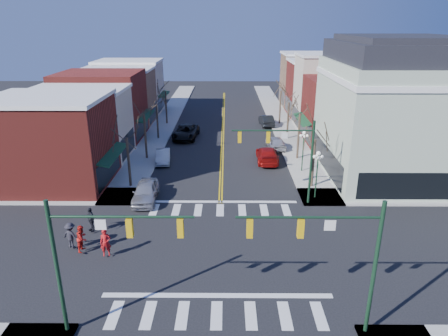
{
  "coord_description": "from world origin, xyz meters",
  "views": [
    {
      "loc": [
        0.5,
        -23.17,
        14.56
      ],
      "look_at": [
        0.3,
        8.56,
        2.8
      ],
      "focal_mm": 32.0,
      "sensor_mm": 36.0,
      "label": 1
    }
  ],
  "objects_px": {
    "car_left_far": "(186,132)",
    "car_left_near": "(146,192)",
    "pedestrian_dark_b": "(71,235)",
    "pedestrian_red_a": "(106,243)",
    "pedestrian_red_b": "(82,238)",
    "lamppost_midblock": "(303,144)",
    "car_right_mid": "(275,142)",
    "pedestrian_dark_a": "(91,219)",
    "car_left_mid": "(163,156)",
    "car_right_near": "(267,155)",
    "car_right_far": "(266,120)",
    "victorian_corner": "(394,109)",
    "lamppost_corner": "(317,167)"
  },
  "relations": [
    {
      "from": "car_right_mid",
      "to": "pedestrian_dark_a",
      "type": "bearing_deg",
      "value": 45.3
    },
    {
      "from": "car_left_mid",
      "to": "pedestrian_dark_b",
      "type": "xyz_separation_m",
      "value": [
        -3.51,
        -17.66,
        0.37
      ]
    },
    {
      "from": "car_right_near",
      "to": "car_left_mid",
      "type": "bearing_deg",
      "value": 2.37
    },
    {
      "from": "pedestrian_red_a",
      "to": "lamppost_midblock",
      "type": "bearing_deg",
      "value": 32.1
    },
    {
      "from": "car_left_mid",
      "to": "car_right_mid",
      "type": "relative_size",
      "value": 0.92
    },
    {
      "from": "lamppost_midblock",
      "to": "car_left_far",
      "type": "xyz_separation_m",
      "value": [
        -13.0,
        12.3,
        -2.1
      ]
    },
    {
      "from": "lamppost_midblock",
      "to": "car_right_far",
      "type": "height_order",
      "value": "lamppost_midblock"
    },
    {
      "from": "victorian_corner",
      "to": "lamppost_midblock",
      "type": "bearing_deg",
      "value": 176.55
    },
    {
      "from": "victorian_corner",
      "to": "car_right_mid",
      "type": "relative_size",
      "value": 3.13
    },
    {
      "from": "pedestrian_dark_a",
      "to": "car_right_mid",
      "type": "bearing_deg",
      "value": 99.7
    },
    {
      "from": "car_right_near",
      "to": "pedestrian_dark_a",
      "type": "bearing_deg",
      "value": 48.59
    },
    {
      "from": "lamppost_corner",
      "to": "lamppost_midblock",
      "type": "bearing_deg",
      "value": 90.0
    },
    {
      "from": "lamppost_corner",
      "to": "lamppost_midblock",
      "type": "xyz_separation_m",
      "value": [
        0.0,
        6.5,
        0.0
      ]
    },
    {
      "from": "lamppost_corner",
      "to": "pedestrian_red_a",
      "type": "relative_size",
      "value": 2.3
    },
    {
      "from": "car_left_far",
      "to": "lamppost_corner",
      "type": "bearing_deg",
      "value": -50.46
    },
    {
      "from": "car_left_near",
      "to": "car_left_mid",
      "type": "xyz_separation_m",
      "value": [
        0.0,
        9.86,
        -0.15
      ]
    },
    {
      "from": "car_left_far",
      "to": "car_left_near",
      "type": "bearing_deg",
      "value": -89.86
    },
    {
      "from": "car_left_far",
      "to": "pedestrian_dark_b",
      "type": "xyz_separation_m",
      "value": [
        -5.11,
        -27.09,
        0.2
      ]
    },
    {
      "from": "pedestrian_dark_b",
      "to": "pedestrian_red_a",
      "type": "bearing_deg",
      "value": 177.04
    },
    {
      "from": "victorian_corner",
      "to": "pedestrian_dark_a",
      "type": "distance_m",
      "value": 29.01
    },
    {
      "from": "victorian_corner",
      "to": "car_left_far",
      "type": "xyz_separation_m",
      "value": [
        -21.3,
        12.8,
        -5.8
      ]
    },
    {
      "from": "car_right_near",
      "to": "car_right_mid",
      "type": "bearing_deg",
      "value": -105.99
    },
    {
      "from": "lamppost_midblock",
      "to": "car_right_far",
      "type": "bearing_deg",
      "value": 95.45
    },
    {
      "from": "pedestrian_red_a",
      "to": "pedestrian_dark_a",
      "type": "xyz_separation_m",
      "value": [
        -2.01,
        3.24,
        -0.02
      ]
    },
    {
      "from": "car_right_mid",
      "to": "car_right_far",
      "type": "distance_m",
      "value": 11.22
    },
    {
      "from": "lamppost_midblock",
      "to": "car_right_mid",
      "type": "distance_m",
      "value": 8.43
    },
    {
      "from": "lamppost_corner",
      "to": "car_right_far",
      "type": "height_order",
      "value": "lamppost_corner"
    },
    {
      "from": "lamppost_corner",
      "to": "pedestrian_red_b",
      "type": "bearing_deg",
      "value": -153.28
    },
    {
      "from": "lamppost_midblock",
      "to": "car_right_near",
      "type": "relative_size",
      "value": 0.79
    },
    {
      "from": "car_right_near",
      "to": "car_right_far",
      "type": "bearing_deg",
      "value": -94.2
    },
    {
      "from": "victorian_corner",
      "to": "pedestrian_red_a",
      "type": "relative_size",
      "value": 7.55
    },
    {
      "from": "car_left_near",
      "to": "car_left_far",
      "type": "height_order",
      "value": "car_left_far"
    },
    {
      "from": "car_left_far",
      "to": "pedestrian_red_a",
      "type": "xyz_separation_m",
      "value": [
        -2.5,
        -28.06,
        0.23
      ]
    },
    {
      "from": "car_right_near",
      "to": "pedestrian_dark_b",
      "type": "height_order",
      "value": "pedestrian_dark_b"
    },
    {
      "from": "car_right_far",
      "to": "pedestrian_dark_a",
      "type": "distance_m",
      "value": 35.34
    },
    {
      "from": "lamppost_midblock",
      "to": "pedestrian_dark_b",
      "type": "bearing_deg",
      "value": -140.76
    },
    {
      "from": "car_right_near",
      "to": "car_right_mid",
      "type": "relative_size",
      "value": 1.21
    },
    {
      "from": "car_right_near",
      "to": "car_right_mid",
      "type": "height_order",
      "value": "car_right_near"
    },
    {
      "from": "lamppost_corner",
      "to": "car_right_near",
      "type": "bearing_deg",
      "value": 108.55
    },
    {
      "from": "car_right_mid",
      "to": "pedestrian_dark_a",
      "type": "distance_m",
      "value": 25.79
    },
    {
      "from": "pedestrian_red_b",
      "to": "lamppost_midblock",
      "type": "bearing_deg",
      "value": -42.8
    },
    {
      "from": "car_left_far",
      "to": "pedestrian_red_a",
      "type": "bearing_deg",
      "value": -90.21
    },
    {
      "from": "victorian_corner",
      "to": "pedestrian_dark_b",
      "type": "relative_size",
      "value": 7.8
    },
    {
      "from": "lamppost_corner",
      "to": "car_right_far",
      "type": "distance_m",
      "value": 25.81
    },
    {
      "from": "car_right_mid",
      "to": "car_left_far",
      "type": "bearing_deg",
      "value": -28.49
    },
    {
      "from": "victorian_corner",
      "to": "car_left_far",
      "type": "relative_size",
      "value": 2.3
    },
    {
      "from": "victorian_corner",
      "to": "car_left_mid",
      "type": "xyz_separation_m",
      "value": [
        -22.9,
        3.37,
        -5.97
      ]
    },
    {
      "from": "car_left_mid",
      "to": "pedestrian_red_a",
      "type": "height_order",
      "value": "pedestrian_red_a"
    },
    {
      "from": "car_right_near",
      "to": "pedestrian_dark_a",
      "type": "relative_size",
      "value": 2.97
    },
    {
      "from": "car_left_mid",
      "to": "car_right_near",
      "type": "relative_size",
      "value": 0.76
    }
  ]
}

